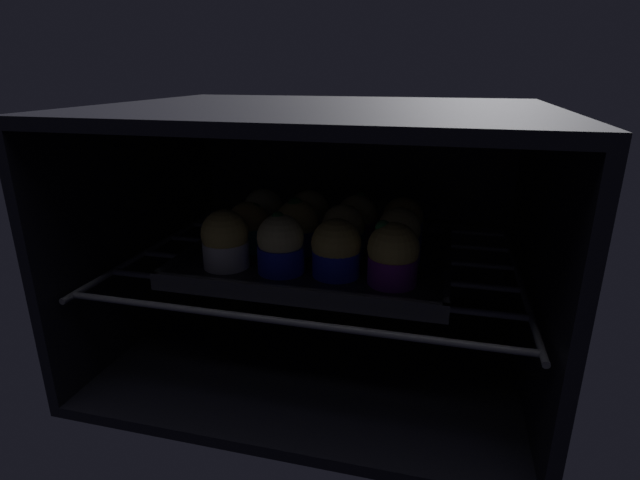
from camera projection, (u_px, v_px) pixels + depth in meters
oven_cavity at (330, 230)px, 74.90cm from camera, size 59.00×47.00×37.00cm
oven_rack at (323, 260)px, 72.12cm from camera, size 54.80×42.00×0.80cm
baking_tray at (320, 257)px, 70.27cm from camera, size 35.93×28.76×2.20cm
muffin_row0_col0 at (225, 240)px, 64.62cm from camera, size 6.21×6.21×7.70cm
muffin_row0_col1 at (281, 245)px, 62.95cm from camera, size 6.04×6.04×8.00cm
muffin_row0_col2 at (336, 250)px, 61.88cm from camera, size 6.33×6.33×7.40cm
muffin_row0_col3 at (393, 255)px, 59.40cm from camera, size 6.29×6.29×7.87cm
muffin_row1_col0 at (248, 227)px, 71.37cm from camera, size 6.04×6.04×6.94cm
muffin_row1_col1 at (297, 227)px, 70.10cm from camera, size 6.18×6.18×7.94cm
muffin_row1_col2 at (343, 233)px, 68.41cm from camera, size 6.04×6.04×7.39cm
muffin_row1_col3 at (399, 236)px, 66.56cm from camera, size 6.04×6.04×7.51cm
muffin_row2_col0 at (264, 213)px, 78.44cm from camera, size 6.23×6.23×7.10cm
muffin_row2_col1 at (309, 215)px, 76.78cm from camera, size 6.14×6.14×7.27cm
muffin_row2_col2 at (357, 220)px, 74.37cm from camera, size 6.04×6.04×7.50cm
muffin_row2_col3 at (402, 223)px, 73.09cm from camera, size 6.04×6.04×7.14cm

